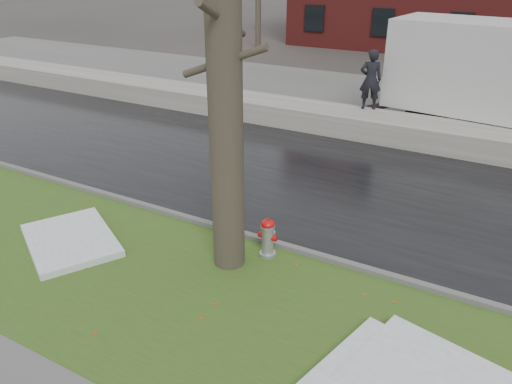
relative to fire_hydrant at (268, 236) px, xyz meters
The scene contains 10 objects.
ground 0.78m from the fire_hydrant, 99.00° to the right, with size 120.00×120.00×0.00m, color #47423D.
verge 1.91m from the fire_hydrant, 92.96° to the right, with size 60.00×4.50×0.04m, color #31531B.
road 3.92m from the fire_hydrant, 91.41° to the left, with size 60.00×7.00×0.03m, color black.
parking_lot 12.40m from the fire_hydrant, 90.44° to the left, with size 60.00×9.00×0.03m, color slate.
curb 0.58m from the fire_hydrant, 103.66° to the left, with size 60.00×0.15×0.14m, color slate.
snowbank 8.10m from the fire_hydrant, 90.68° to the left, with size 60.00×1.60×0.75m, color #B6AFA6.
fire_hydrant is the anchor object (origin of this frame).
tree 3.43m from the fire_hydrant, 133.13° to the right, with size 1.56×1.85×7.50m.
worker 8.82m from the fire_hydrant, 95.25° to the left, with size 0.72×0.47×1.96m, color black.
snow_patch_far 4.12m from the fire_hydrant, 157.02° to the right, with size 2.20×1.60×0.14m, color white.
Camera 1 is at (4.02, -6.87, 5.46)m, focal length 35.00 mm.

